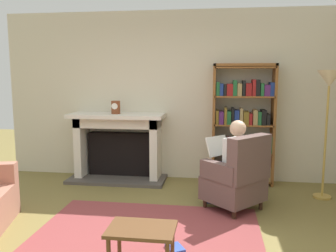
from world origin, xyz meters
TOP-DOWN VIEW (x-y plane):
  - ground at (0.00, 0.00)m, footprint 14.00×14.00m
  - back_wall at (0.00, 2.55)m, footprint 5.60×0.10m
  - area_rug at (0.00, 0.30)m, footprint 2.40×1.80m
  - fireplace at (-0.86, 2.30)m, footprint 1.55×0.64m
  - mantel_clock at (-0.87, 2.20)m, footprint 0.14×0.14m
  - bookshelf at (1.11, 2.33)m, footprint 0.94×0.32m
  - armchair_reading at (0.98, 1.17)m, footprint 0.89×0.89m
  - seated_reader at (0.89, 1.25)m, footprint 0.59×0.58m
  - side_table at (0.11, -0.44)m, footprint 0.56×0.39m
  - scattered_books at (-0.03, 0.27)m, footprint 0.78×0.59m
  - floor_lamp at (2.17, 1.80)m, footprint 0.32×0.32m

SIDE VIEW (x-z plane):
  - ground at x=0.00m, z-range 0.00..0.00m
  - area_rug at x=0.00m, z-range 0.00..0.01m
  - scattered_books at x=-0.03m, z-range 0.01..0.05m
  - side_table at x=0.11m, z-range 0.15..0.58m
  - armchair_reading at x=0.98m, z-range -0.06..0.91m
  - fireplace at x=-0.86m, z-range 0.03..1.12m
  - seated_reader at x=0.89m, z-range 0.05..1.19m
  - bookshelf at x=1.11m, z-range -0.02..1.83m
  - mantel_clock at x=-0.87m, z-range 1.08..1.29m
  - back_wall at x=0.00m, z-range 0.00..2.70m
  - floor_lamp at x=2.17m, z-range 0.61..2.36m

